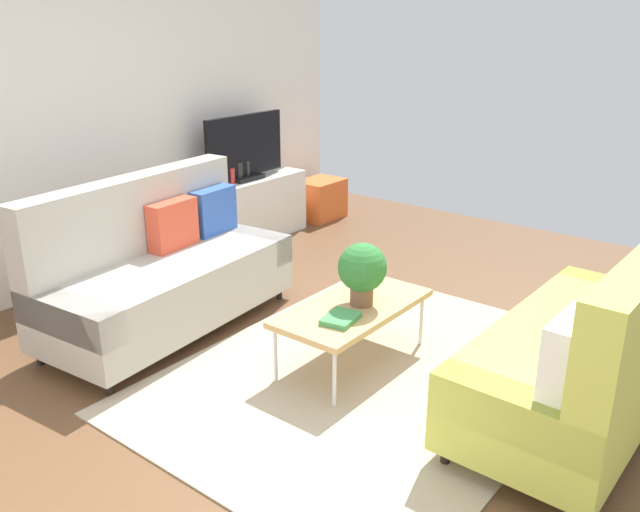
{
  "coord_description": "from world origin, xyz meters",
  "views": [
    {
      "loc": [
        -3.0,
        -2.15,
        2.18
      ],
      "look_at": [
        0.3,
        0.45,
        0.65
      ],
      "focal_mm": 37.16,
      "sensor_mm": 36.0,
      "label": 1
    }
  ],
  "objects_px": {
    "tv_console": "(246,210)",
    "bottle_2": "(248,170)",
    "bottle_1": "(240,172)",
    "tv": "(245,148)",
    "table_book_0": "(341,318)",
    "vase_1": "(212,177)",
    "storage_trunk": "(320,199)",
    "coffee_table": "(353,309)",
    "vase_0": "(197,182)",
    "bottle_0": "(232,176)",
    "couch_beige": "(163,269)",
    "potted_plant": "(362,270)",
    "couch_green": "(592,350)"
  },
  "relations": [
    {
      "from": "tv_console",
      "to": "bottle_2",
      "type": "bearing_deg",
      "value": -78.51
    },
    {
      "from": "bottle_1",
      "to": "tv",
      "type": "bearing_deg",
      "value": 10.89
    },
    {
      "from": "table_book_0",
      "to": "bottle_1",
      "type": "bearing_deg",
      "value": 56.93
    },
    {
      "from": "bottle_1",
      "to": "vase_1",
      "type": "bearing_deg",
      "value": 162.66
    },
    {
      "from": "storage_trunk",
      "to": "vase_1",
      "type": "relative_size",
      "value": 2.88
    },
    {
      "from": "coffee_table",
      "to": "storage_trunk",
      "type": "distance_m",
      "value": 3.39
    },
    {
      "from": "vase_0",
      "to": "bottle_0",
      "type": "relative_size",
      "value": 0.9
    },
    {
      "from": "couch_beige",
      "to": "vase_1",
      "type": "xyz_separation_m",
      "value": [
        1.42,
        0.99,
        0.28
      ]
    },
    {
      "from": "bottle_2",
      "to": "vase_0",
      "type": "bearing_deg",
      "value": 171.3
    },
    {
      "from": "coffee_table",
      "to": "bottle_2",
      "type": "distance_m",
      "value": 2.75
    },
    {
      "from": "table_book_0",
      "to": "vase_1",
      "type": "distance_m",
      "value": 2.81
    },
    {
      "from": "coffee_table",
      "to": "bottle_1",
      "type": "relative_size",
      "value": 5.65
    },
    {
      "from": "potted_plant",
      "to": "table_book_0",
      "type": "bearing_deg",
      "value": -171.13
    },
    {
      "from": "coffee_table",
      "to": "tv_console",
      "type": "bearing_deg",
      "value": 58.86
    },
    {
      "from": "tv_console",
      "to": "tv",
      "type": "distance_m",
      "value": 0.63
    },
    {
      "from": "tv",
      "to": "coffee_table",
      "type": "bearing_deg",
      "value": -121.35
    },
    {
      "from": "bottle_1",
      "to": "bottle_2",
      "type": "relative_size",
      "value": 1.03
    },
    {
      "from": "coffee_table",
      "to": "potted_plant",
      "type": "bearing_deg",
      "value": -37.25
    },
    {
      "from": "coffee_table",
      "to": "tv_console",
      "type": "height_order",
      "value": "tv_console"
    },
    {
      "from": "table_book_0",
      "to": "tv_console",
      "type": "bearing_deg",
      "value": 55.66
    },
    {
      "from": "storage_trunk",
      "to": "bottle_0",
      "type": "xyz_separation_m",
      "value": [
        -1.31,
        0.06,
        0.5
      ]
    },
    {
      "from": "coffee_table",
      "to": "vase_1",
      "type": "height_order",
      "value": "vase_1"
    },
    {
      "from": "coffee_table",
      "to": "storage_trunk",
      "type": "xyz_separation_m",
      "value": [
        2.53,
        2.26,
        -0.17
      ]
    },
    {
      "from": "vase_1",
      "to": "bottle_0",
      "type": "distance_m",
      "value": 0.21
    },
    {
      "from": "tv",
      "to": "bottle_2",
      "type": "bearing_deg",
      "value": -67.88
    },
    {
      "from": "storage_trunk",
      "to": "potted_plant",
      "type": "height_order",
      "value": "potted_plant"
    },
    {
      "from": "bottle_1",
      "to": "vase_0",
      "type": "bearing_deg",
      "value": 169.29
    },
    {
      "from": "bottle_0",
      "to": "tv",
      "type": "bearing_deg",
      "value": 5.5
    },
    {
      "from": "bottle_0",
      "to": "bottle_1",
      "type": "relative_size",
      "value": 0.8
    },
    {
      "from": "storage_trunk",
      "to": "vase_1",
      "type": "height_order",
      "value": "vase_1"
    },
    {
      "from": "vase_0",
      "to": "tv_console",
      "type": "bearing_deg",
      "value": -4.93
    },
    {
      "from": "potted_plant",
      "to": "vase_1",
      "type": "bearing_deg",
      "value": 68.01
    },
    {
      "from": "coffee_table",
      "to": "tv_console",
      "type": "distance_m",
      "value": 2.76
    },
    {
      "from": "couch_beige",
      "to": "tv",
      "type": "xyz_separation_m",
      "value": [
        1.81,
        0.92,
        0.51
      ]
    },
    {
      "from": "couch_beige",
      "to": "bottle_2",
      "type": "xyz_separation_m",
      "value": [
        1.82,
        0.9,
        0.29
      ]
    },
    {
      "from": "tv",
      "to": "table_book_0",
      "type": "height_order",
      "value": "tv"
    },
    {
      "from": "tv",
      "to": "vase_0",
      "type": "xyz_separation_m",
      "value": [
        -0.58,
        0.07,
        -0.24
      ]
    },
    {
      "from": "tv",
      "to": "bottle_1",
      "type": "height_order",
      "value": "tv"
    },
    {
      "from": "couch_green",
      "to": "table_book_0",
      "type": "height_order",
      "value": "couch_green"
    },
    {
      "from": "potted_plant",
      "to": "table_book_0",
      "type": "height_order",
      "value": "potted_plant"
    },
    {
      "from": "coffee_table",
      "to": "bottle_2",
      "type": "bearing_deg",
      "value": 58.28
    },
    {
      "from": "storage_trunk",
      "to": "bottle_0",
      "type": "bearing_deg",
      "value": 177.37
    },
    {
      "from": "bottle_2",
      "to": "potted_plant",
      "type": "bearing_deg",
      "value": -120.51
    },
    {
      "from": "couch_beige",
      "to": "vase_0",
      "type": "height_order",
      "value": "couch_beige"
    },
    {
      "from": "potted_plant",
      "to": "couch_green",
      "type": "bearing_deg",
      "value": -80.19
    },
    {
      "from": "storage_trunk",
      "to": "potted_plant",
      "type": "relative_size",
      "value": 1.26
    },
    {
      "from": "potted_plant",
      "to": "vase_1",
      "type": "relative_size",
      "value": 2.29
    },
    {
      "from": "tv",
      "to": "table_book_0",
      "type": "bearing_deg",
      "value": -124.56
    },
    {
      "from": "tv_console",
      "to": "table_book_0",
      "type": "bearing_deg",
      "value": -124.34
    },
    {
      "from": "coffee_table",
      "to": "tv",
      "type": "distance_m",
      "value": 2.8
    }
  ]
}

